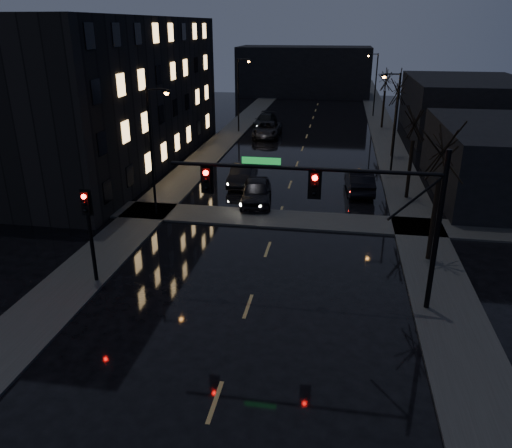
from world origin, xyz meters
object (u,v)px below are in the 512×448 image
at_px(oncoming_car_c, 267,129).
at_px(oncoming_car_b, 242,175).
at_px(oncoming_car_a, 256,192).
at_px(lead_car, 359,181).
at_px(oncoming_car_d, 265,121).

bearing_deg(oncoming_car_c, oncoming_car_b, -88.08).
bearing_deg(oncoming_car_a, oncoming_car_c, 89.64).
bearing_deg(lead_car, oncoming_car_c, -67.46).
relative_size(oncoming_car_b, oncoming_car_c, 0.80).
bearing_deg(oncoming_car_a, oncoming_car_d, 90.54).
xyz_separation_m(oncoming_car_b, lead_car, (8.73, -0.49, 0.05)).
bearing_deg(oncoming_car_c, lead_car, -62.64).
bearing_deg(oncoming_car_b, oncoming_car_a, -67.69).
bearing_deg(oncoming_car_d, lead_car, -63.41).
height_order(oncoming_car_b, lead_car, lead_car).
distance_m(oncoming_car_a, oncoming_car_b, 4.57).
bearing_deg(oncoming_car_d, oncoming_car_a, -80.20).
relative_size(oncoming_car_a, oncoming_car_c, 0.86).
bearing_deg(lead_car, oncoming_car_b, -8.13).
xyz_separation_m(oncoming_car_a, oncoming_car_c, (-2.38, 21.72, -0.04)).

